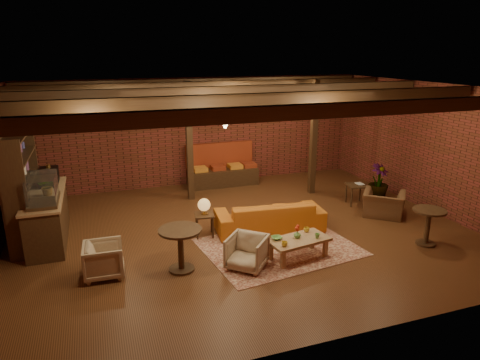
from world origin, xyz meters
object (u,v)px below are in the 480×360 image
object	(u,v)px
coffee_table	(298,241)
armchair_b	(247,251)
plant_tall	(382,147)
side_table_book	(357,186)
round_table_left	(181,242)
armchair_a	(104,258)
side_table_lamp	(204,208)
sofa	(269,216)
round_table_right	(428,221)
armchair_right	(384,200)

from	to	relation	value
coffee_table	armchair_b	size ratio (longest dim) A/B	1.86
plant_tall	side_table_book	bearing A→B (deg)	-165.33
armchair_b	coffee_table	bearing A→B (deg)	43.53
coffee_table	round_table_left	bearing A→B (deg)	173.21
round_table_left	plant_tall	xyz separation A→B (m)	(5.99, 2.27, 0.89)
coffee_table	armchair_a	size ratio (longest dim) A/B	1.86
side_table_lamp	sofa	bearing A→B (deg)	-7.19
coffee_table	round_table_left	distance (m)	2.29
sofa	side_table_lamp	world-z (taller)	side_table_lamp
armchair_a	plant_tall	world-z (taller)	plant_tall
sofa	coffee_table	bearing A→B (deg)	95.49
coffee_table	round_table_right	distance (m)	2.88
coffee_table	plant_tall	xyz separation A→B (m)	(3.73, 2.54, 1.08)
round_table_left	round_table_right	xyz separation A→B (m)	(5.12, -0.59, -0.04)
armchair_b	round_table_left	bearing A→B (deg)	-153.25
armchair_right	round_table_right	size ratio (longest dim) A/B	1.23
coffee_table	round_table_right	world-z (taller)	round_table_right
coffee_table	sofa	bearing A→B (deg)	89.74
sofa	armchair_right	world-z (taller)	armchair_right
plant_tall	round_table_right	bearing A→B (deg)	-106.96
side_table_lamp	armchair_right	xyz separation A→B (m)	(4.48, -0.28, -0.24)
armchair_b	round_table_right	world-z (taller)	round_table_right
sofa	coffee_table	xyz separation A→B (m)	(-0.01, -1.44, 0.02)
coffee_table	round_table_right	xyz separation A→B (m)	(2.86, -0.32, 0.15)
sofa	plant_tall	size ratio (longest dim) A/B	0.83
armchair_b	armchair_right	world-z (taller)	armchair_right
coffee_table	armchair_b	bearing A→B (deg)	-177.84
armchair_right	plant_tall	world-z (taller)	plant_tall
side_table_lamp	side_table_book	distance (m)	4.39
side_table_lamp	armchair_right	bearing A→B (deg)	-3.59
side_table_book	round_table_right	xyz separation A→B (m)	(-0.01, -2.63, 0.02)
round_table_left	side_table_lamp	bearing A→B (deg)	59.58
armchair_b	sofa	bearing A→B (deg)	95.30
armchair_a	plant_tall	size ratio (longest dim) A/B	0.24
side_table_lamp	round_table_right	bearing A→B (deg)	-24.27
side_table_lamp	round_table_left	distance (m)	1.58
sofa	armchair_a	size ratio (longest dim) A/B	3.46
round_table_left	plant_tall	distance (m)	6.46
coffee_table	round_table_right	size ratio (longest dim) A/B	1.65
round_table_left	coffee_table	bearing A→B (deg)	-6.79
plant_tall	armchair_a	bearing A→B (deg)	-164.70
side_table_book	plant_tall	bearing A→B (deg)	14.67
round_table_left	armchair_a	xyz separation A→B (m)	(-1.36, 0.25, -0.21)
sofa	round_table_right	size ratio (longest dim) A/B	3.07
round_table_right	plant_tall	xyz separation A→B (m)	(0.87, 2.86, 0.92)
round_table_right	side_table_book	bearing A→B (deg)	89.76
armchair_a	side_table_book	world-z (taller)	armchair_a
side_table_book	armchair_b	bearing A→B (deg)	-149.19
sofa	side_table_lamp	xyz separation A→B (m)	(-1.47, 0.19, 0.31)
side_table_lamp	armchair_b	world-z (taller)	side_table_lamp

